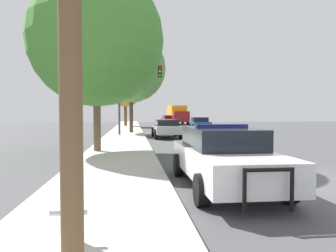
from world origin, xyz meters
TOP-DOWN VIEW (x-y plane):
  - ground_plane at (0.00, 0.00)m, footprint 110.00×110.00m
  - sidewalk_left at (-5.10, 0.00)m, footprint 3.00×110.00m
  - police_car at (-2.29, -0.26)m, footprint 2.05×5.11m
  - fire_hydrant at (-5.37, -3.68)m, footprint 0.49×0.21m
  - traffic_light at (-4.26, 17.25)m, footprint 3.35×0.35m
  - car_background_oncoming at (2.68, 26.40)m, footprint 2.17×4.00m
  - car_background_distant at (0.93, 41.99)m, footprint 2.10×4.39m
  - car_background_midblock at (-2.09, 15.35)m, footprint 1.96×4.27m
  - box_truck at (2.43, 42.29)m, footprint 2.80×6.93m
  - tree_sidewalk_far at (-5.41, 34.55)m, footprint 4.49×4.49m
  - tree_sidewalk_mid at (-4.62, 20.31)m, footprint 5.97×5.97m
  - tree_sidewalk_near at (-6.08, 6.67)m, footprint 5.93×5.93m

SIDE VIEW (x-z plane):
  - ground_plane at x=0.00m, z-range 0.00..0.00m
  - sidewalk_left at x=-5.10m, z-range 0.00..0.13m
  - fire_hydrant at x=-5.37m, z-range 0.15..0.93m
  - car_background_oncoming at x=2.68m, z-range 0.05..1.37m
  - car_background_midblock at x=-2.09m, z-range 0.06..1.38m
  - car_background_distant at x=0.93m, z-range 0.05..1.45m
  - police_car at x=-2.29m, z-range -0.01..1.54m
  - box_truck at x=2.43m, z-range 0.11..2.99m
  - traffic_light at x=-4.26m, z-range 1.22..6.69m
  - tree_sidewalk_far at x=-5.41m, z-range 1.34..8.29m
  - tree_sidewalk_near at x=-6.08m, z-range 1.10..8.98m
  - tree_sidewalk_mid at x=-4.62m, z-range 1.40..9.92m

